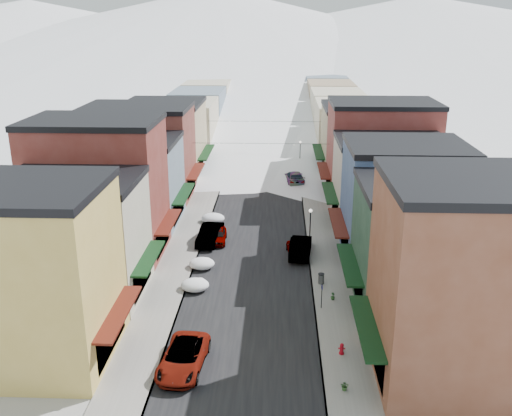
# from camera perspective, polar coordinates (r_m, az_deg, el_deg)

# --- Properties ---
(ground) EXTENTS (600.00, 600.00, 0.00)m
(ground) POSITION_cam_1_polar(r_m,az_deg,el_deg) (34.23, -1.97, -18.67)
(ground) COLOR gray
(ground) RESTS_ON ground
(road) EXTENTS (10.00, 160.00, 0.01)m
(road) POSITION_cam_1_polar(r_m,az_deg,el_deg) (89.58, 0.88, 5.31)
(road) COLOR black
(road) RESTS_ON ground
(sidewalk_left) EXTENTS (3.20, 160.00, 0.15)m
(sidewalk_left) POSITION_cam_1_polar(r_m,az_deg,el_deg) (89.97, -3.34, 5.39)
(sidewalk_left) COLOR gray
(sidewalk_left) RESTS_ON ground
(sidewalk_right) EXTENTS (3.20, 160.00, 0.15)m
(sidewalk_right) POSITION_cam_1_polar(r_m,az_deg,el_deg) (89.64, 5.12, 5.29)
(sidewalk_right) COLOR gray
(sidewalk_right) RESTS_ON ground
(curb_left) EXTENTS (0.10, 160.00, 0.15)m
(curb_left) POSITION_cam_1_polar(r_m,az_deg,el_deg) (89.83, -2.35, 5.38)
(curb_left) COLOR slate
(curb_left) RESTS_ON ground
(curb_right) EXTENTS (0.10, 160.00, 0.15)m
(curb_right) POSITION_cam_1_polar(r_m,az_deg,el_deg) (89.58, 4.13, 5.31)
(curb_right) COLOR slate
(curb_right) RESTS_ON ground
(bldg_l_yellow) EXTENTS (11.30, 8.70, 11.50)m
(bldg_l_yellow) POSITION_cam_1_polar(r_m,az_deg,el_deg) (37.84, -22.06, -6.14)
(bldg_l_yellow) COLOR gold
(bldg_l_yellow) RESTS_ON ground
(bldg_l_cream) EXTENTS (11.30, 8.20, 9.50)m
(bldg_l_cream) POSITION_cam_1_polar(r_m,az_deg,el_deg) (45.43, -17.68, -2.86)
(bldg_l_cream) COLOR #BDB598
(bldg_l_cream) RESTS_ON ground
(bldg_l_brick_near) EXTENTS (12.30, 8.20, 12.50)m
(bldg_l_brick_near) POSITION_cam_1_polar(r_m,az_deg,el_deg) (52.26, -15.49, 1.89)
(bldg_l_brick_near) COLOR maroon
(bldg_l_brick_near) RESTS_ON ground
(bldg_l_grayblue) EXTENTS (11.30, 9.20, 9.00)m
(bldg_l_grayblue) POSITION_cam_1_polar(r_m,az_deg,el_deg) (60.43, -12.53, 2.65)
(bldg_l_grayblue) COLOR slate
(bldg_l_grayblue) RESTS_ON ground
(bldg_l_brick_far) EXTENTS (13.30, 9.20, 11.00)m
(bldg_l_brick_far) POSITION_cam_1_polar(r_m,az_deg,el_deg) (68.87, -11.55, 5.53)
(bldg_l_brick_far) COLOR maroon
(bldg_l_brick_far) RESTS_ON ground
(bldg_l_tan) EXTENTS (11.30, 11.20, 10.00)m
(bldg_l_tan) POSITION_cam_1_polar(r_m,az_deg,el_deg) (78.28, -9.11, 6.86)
(bldg_l_tan) COLOR tan
(bldg_l_tan) RESTS_ON ground
(bldg_r_brick_near) EXTENTS (12.30, 9.20, 12.50)m
(bldg_r_brick_near) POSITION_cam_1_polar(r_m,az_deg,el_deg) (35.34, 21.21, -6.91)
(bldg_r_brick_near) COLOR brown
(bldg_r_brick_near) RESTS_ON ground
(bldg_r_green) EXTENTS (11.30, 9.20, 9.50)m
(bldg_r_green) POSITION_cam_1_polar(r_m,az_deg,el_deg) (43.66, 16.75, -3.65)
(bldg_r_green) COLOR #1B3927
(bldg_r_green) RESTS_ON ground
(bldg_r_blue) EXTENTS (11.30, 9.20, 10.50)m
(bldg_r_blue) POSITION_cam_1_polar(r_m,az_deg,el_deg) (51.72, 14.48, 0.64)
(bldg_r_blue) COLOR #334A75
(bldg_r_blue) RESTS_ON ground
(bldg_r_cream) EXTENTS (12.30, 9.20, 9.00)m
(bldg_r_cream) POSITION_cam_1_polar(r_m,az_deg,el_deg) (60.48, 13.21, 2.61)
(bldg_r_cream) COLOR #B8AA94
(bldg_r_cream) RESTS_ON ground
(bldg_r_brick_far) EXTENTS (13.30, 9.20, 11.50)m
(bldg_r_brick_far) POSITION_cam_1_polar(r_m,az_deg,el_deg) (68.84, 12.38, 5.68)
(bldg_r_brick_far) COLOR maroon
(bldg_r_brick_far) RESTS_ON ground
(bldg_r_tan) EXTENTS (11.30, 11.20, 9.50)m
(bldg_r_tan) POSITION_cam_1_polar(r_m,az_deg,el_deg) (78.54, 10.41, 6.64)
(bldg_r_tan) COLOR #938460
(bldg_r_tan) RESTS_ON ground
(distant_blocks) EXTENTS (34.00, 55.00, 8.00)m
(distant_blocks) POSITION_cam_1_polar(r_m,az_deg,el_deg) (111.40, 1.22, 10.06)
(distant_blocks) COLOR gray
(distant_blocks) RESTS_ON ground
(mountain_ridge) EXTENTS (670.00, 340.00, 34.00)m
(mountain_ridge) POSITION_cam_1_polar(r_m,az_deg,el_deg) (305.13, -1.79, 17.51)
(mountain_ridge) COLOR silver
(mountain_ridge) RESTS_ON ground
(overhead_cables) EXTENTS (16.40, 15.04, 0.04)m
(overhead_cables) POSITION_cam_1_polar(r_m,az_deg,el_deg) (76.05, 0.65, 7.67)
(overhead_cables) COLOR black
(overhead_cables) RESTS_ON ground
(car_white_suv) EXTENTS (2.97, 5.67, 1.52)m
(car_white_suv) POSITION_cam_1_polar(r_m,az_deg,el_deg) (36.61, -7.28, -14.60)
(car_white_suv) COLOR silver
(car_white_suv) RESTS_ON ground
(car_silver_sedan) EXTENTS (1.70, 3.98, 1.34)m
(car_silver_sedan) POSITION_cam_1_polar(r_m,az_deg,el_deg) (55.06, -3.83, -2.74)
(car_silver_sedan) COLOR #999DA1
(car_silver_sedan) RESTS_ON ground
(car_dark_hatch) EXTENTS (2.34, 5.27, 1.68)m
(car_dark_hatch) POSITION_cam_1_polar(r_m,az_deg,el_deg) (54.93, -4.63, -2.62)
(car_dark_hatch) COLOR black
(car_dark_hatch) RESTS_ON ground
(car_silver_wagon) EXTENTS (2.54, 5.17, 1.45)m
(car_silver_wagon) POSITION_cam_1_polar(r_m,az_deg,el_deg) (80.72, -2.35, 4.32)
(car_silver_wagon) COLOR #98999F
(car_silver_wagon) RESTS_ON ground
(car_green_sedan) EXTENTS (2.32, 5.38, 1.72)m
(car_green_sedan) POSITION_cam_1_polar(r_m,az_deg,el_deg) (52.02, 4.47, -3.85)
(car_green_sedan) COLOR black
(car_green_sedan) RESTS_ON ground
(car_gray_suv) EXTENTS (2.17, 4.38, 1.44)m
(car_gray_suv) POSITION_cam_1_polar(r_m,az_deg,el_deg) (51.96, 4.15, -4.04)
(car_gray_suv) COLOR #999DA2
(car_gray_suv) RESTS_ON ground
(car_black_sedan) EXTENTS (2.85, 5.75, 1.61)m
(car_black_sedan) POSITION_cam_1_polar(r_m,az_deg,el_deg) (74.20, 3.87, 3.06)
(car_black_sedan) COLOR black
(car_black_sedan) RESTS_ON ground
(car_lane_silver) EXTENTS (1.83, 4.40, 1.49)m
(car_lane_silver) POSITION_cam_1_polar(r_m,az_deg,el_deg) (91.02, 0.11, 6.01)
(car_lane_silver) COLOR gray
(car_lane_silver) RESTS_ON ground
(car_lane_white) EXTENTS (2.87, 5.38, 1.44)m
(car_lane_white) POSITION_cam_1_polar(r_m,az_deg,el_deg) (90.36, 1.62, 5.89)
(car_lane_white) COLOR silver
(car_lane_white) RESTS_ON ground
(fire_hydrant) EXTENTS (0.44, 0.34, 0.76)m
(fire_hydrant) POSITION_cam_1_polar(r_m,az_deg,el_deg) (38.00, 8.56, -13.78)
(fire_hydrant) COLOR #AA0916
(fire_hydrant) RESTS_ON sidewalk_right
(parking_sign) EXTENTS (0.07, 0.27, 1.98)m
(parking_sign) POSITION_cam_1_polar(r_m,az_deg,el_deg) (42.72, 6.59, -8.53)
(parking_sign) COLOR black
(parking_sign) RESTS_ON sidewalk_right
(trash_can) EXTENTS (0.51, 0.51, 0.87)m
(trash_can) POSITION_cam_1_polar(r_m,az_deg,el_deg) (46.70, 6.53, -7.02)
(trash_can) COLOR #525456
(trash_can) RESTS_ON sidewalk_right
(streetlamp_near) EXTENTS (0.32, 0.32, 3.81)m
(streetlamp_near) POSITION_cam_1_polar(r_m,az_deg,el_deg) (52.83, 5.44, -1.55)
(streetlamp_near) COLOR black
(streetlamp_near) RESTS_ON sidewalk_right
(streetlamp_far) EXTENTS (0.33, 0.33, 3.92)m
(streetlamp_far) POSITION_cam_1_polar(r_m,az_deg,el_deg) (80.92, 4.43, 5.70)
(streetlamp_far) COLOR black
(streetlamp_far) RESTS_ON sidewalk_right
(planter_near) EXTENTS (0.59, 0.54, 0.55)m
(planter_near) POSITION_cam_1_polar(r_m,az_deg,el_deg) (34.94, 8.88, -17.18)
(planter_near) COLOR #315A28
(planter_near) RESTS_ON sidewalk_right
(planter_far) EXTENTS (0.44, 0.44, 0.56)m
(planter_far) POSITION_cam_1_polar(r_m,az_deg,el_deg) (44.41, 7.69, -8.74)
(planter_far) COLOR #255125
(planter_far) RESTS_ON sidewalk_right
(snow_pile_near) EXTENTS (2.26, 2.59, 0.95)m
(snow_pile_near) POSITION_cam_1_polar(r_m,az_deg,el_deg) (45.97, -6.09, -7.63)
(snow_pile_near) COLOR white
(snow_pile_near) RESTS_ON ground
(snow_pile_mid) EXTENTS (2.21, 2.56, 0.94)m
(snow_pile_mid) POSITION_cam_1_polar(r_m,az_deg,el_deg) (49.68, -5.41, -5.53)
(snow_pile_mid) COLOR white
(snow_pile_mid) RESTS_ON ground
(snow_pile_far) EXTENTS (2.44, 2.70, 1.03)m
(snow_pile_far) POSITION_cam_1_polar(r_m,az_deg,el_deg) (60.21, -4.30, -1.02)
(snow_pile_far) COLOR white
(snow_pile_far) RESTS_ON ground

